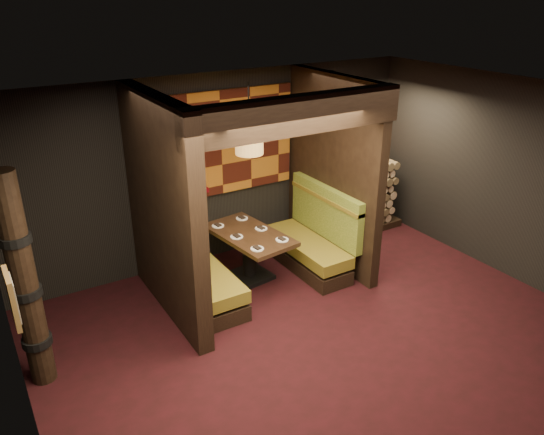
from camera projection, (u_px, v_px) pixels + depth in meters
The scene contains 21 objects.
floor at pixel (328, 342), 6.42m from camera, with size 6.50×5.50×0.02m, color black.
ceiling at pixel (340, 105), 5.27m from camera, with size 6.50×5.50×0.02m, color black.
wall_back at pixel (222, 168), 8.00m from camera, with size 6.50×0.02×2.85m, color black.
wall_left at pixel (13, 326), 4.29m from camera, with size 0.02×5.50×2.85m, color black.
wall_right at pixel (519, 182), 7.41m from camera, with size 0.02×5.50×2.85m, color black.
partition_left at pixel (163, 210), 6.49m from camera, with size 0.20×2.20×2.85m, color black.
partition_right at pixel (333, 173), 7.79m from camera, with size 0.15×2.10×2.85m, color black.
header_beam at pixel (298, 115), 5.89m from camera, with size 2.85×0.18×0.44m, color black.
tapa_back_panel at pixel (220, 143), 7.79m from camera, with size 2.40×0.06×1.55m, color #9D5A19.
tapa_side_panel at pixel (165, 172), 6.51m from camera, with size 0.04×1.85×1.45m, color #9D5A19.
lacquer_shelf at pixel (189, 193), 7.72m from camera, with size 0.60×0.12×0.07m, color #5F050D.
booth_bench_left at pixel (197, 275), 7.09m from camera, with size 0.68×1.60×1.14m.
booth_bench_right at pixel (312, 242), 7.99m from camera, with size 0.68×1.60×1.14m.
dining_table at pixel (249, 248), 7.62m from camera, with size 0.92×1.46×0.73m.
place_settings at pixel (249, 232), 7.52m from camera, with size 0.73×1.17×0.03m.
pendant_lamp at pixel (249, 137), 6.92m from camera, with size 0.37×0.37×0.94m.
framed_picture at pixel (12, 299), 4.31m from camera, with size 0.05×0.36×0.46m.
totem_column at pixel (25, 285), 5.34m from camera, with size 0.31×0.31×2.40m.
firewood_stack at pixel (353, 197), 9.10m from camera, with size 1.73×0.70×1.22m.
mosaic_header at pixel (344, 142), 9.00m from camera, with size 1.83×0.10×0.56m, color maroon.
bay_front_post at pixel (327, 167), 8.04m from camera, with size 0.08×0.08×2.85m, color black.
Camera 1 is at (-3.34, -4.14, 3.96)m, focal length 35.00 mm.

